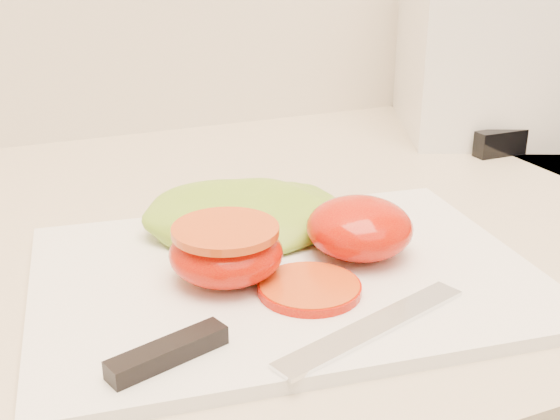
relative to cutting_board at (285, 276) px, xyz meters
name	(u,v)px	position (x,y,z in m)	size (l,w,h in m)	color
cutting_board	(285,276)	(0.00, 0.00, 0.00)	(0.37, 0.27, 0.01)	white
tomato_half_dome	(360,228)	(0.06, 0.00, 0.03)	(0.08, 0.08, 0.05)	red
tomato_half_cut	(226,250)	(-0.04, 0.00, 0.03)	(0.08, 0.08, 0.04)	red
tomato_slice_0	(310,288)	(0.00, -0.04, 0.01)	(0.07, 0.07, 0.01)	#CD541B
lettuce_leaf_0	(242,216)	(-0.01, 0.08, 0.02)	(0.16, 0.11, 0.03)	#7FA82C
lettuce_leaf_1	(293,211)	(0.04, 0.08, 0.02)	(0.12, 0.08, 0.03)	#7FA82C
knife	(253,342)	(-0.06, -0.09, 0.01)	(0.25, 0.07, 0.01)	silver
appliance	(490,11)	(0.42, 0.31, 0.15)	(0.20, 0.25, 0.30)	white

